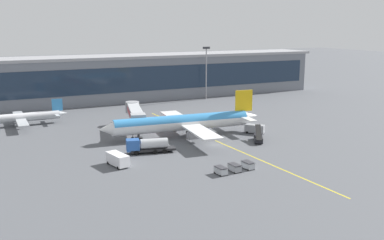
% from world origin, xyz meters
% --- Properties ---
extents(ground_plane, '(700.00, 700.00, 0.00)m').
position_xyz_m(ground_plane, '(0.00, 0.00, 0.00)').
color(ground_plane, '#515459').
extents(apron_lead_in_line, '(4.34, 79.91, 0.01)m').
position_xyz_m(apron_lead_in_line, '(2.14, 2.00, 0.00)').
color(apron_lead_in_line, yellow).
rests_on(apron_lead_in_line, ground_plane).
extents(terminal_building, '(194.02, 18.56, 16.76)m').
position_xyz_m(terminal_building, '(-16.73, 70.70, 8.40)').
color(terminal_building, slate).
rests_on(terminal_building, ground_plane).
extents(main_airliner, '(42.43, 33.76, 10.96)m').
position_xyz_m(main_airliner, '(-3.24, 10.56, 3.62)').
color(main_airliner, white).
rests_on(main_airliner, ground_plane).
extents(jet_bridge, '(8.11, 20.86, 6.32)m').
position_xyz_m(jet_bridge, '(-11.94, 22.58, 4.64)').
color(jet_bridge, '#B2B7BC').
rests_on(jet_bridge, ground_plane).
extents(fuel_tanker, '(11.09, 4.80, 3.25)m').
position_xyz_m(fuel_tanker, '(-16.42, 0.77, 1.75)').
color(fuel_tanker, '#232326').
rests_on(fuel_tanker, ground_plane).
extents(belt_loader, '(4.73, 6.59, 3.49)m').
position_xyz_m(belt_loader, '(11.02, -1.82, 0.99)').
color(belt_loader, black).
rests_on(belt_loader, ground_plane).
extents(crew_van, '(4.87, 5.15, 2.30)m').
position_xyz_m(crew_van, '(14.76, 5.49, 1.31)').
color(crew_van, gray).
rests_on(crew_van, ground_plane).
extents(lavatory_truck, '(3.51, 6.16, 2.50)m').
position_xyz_m(lavatory_truck, '(-24.89, -5.17, 1.42)').
color(lavatory_truck, white).
rests_on(lavatory_truck, ground_plane).
extents(baggage_cart_0, '(1.81, 2.76, 1.48)m').
position_xyz_m(baggage_cart_0, '(-8.91, -18.54, 0.78)').
color(baggage_cart_0, '#B2B7BC').
rests_on(baggage_cart_0, ground_plane).
extents(baggage_cart_1, '(1.81, 2.76, 1.48)m').
position_xyz_m(baggage_cart_1, '(-5.72, -18.28, 0.78)').
color(baggage_cart_1, gray).
rests_on(baggage_cart_1, ground_plane).
extents(baggage_cart_2, '(1.81, 2.76, 1.48)m').
position_xyz_m(baggage_cart_2, '(-2.53, -18.03, 0.78)').
color(baggage_cart_2, '#B2B7BC').
rests_on(baggage_cart_2, ground_plane).
extents(commuter_jet_far, '(27.28, 21.65, 6.90)m').
position_xyz_m(commuter_jet_far, '(-39.97, 41.17, 2.39)').
color(commuter_jet_far, '#B2B7BC').
rests_on(commuter_jet_far, ground_plane).
extents(apron_light_mast_0, '(2.80, 0.50, 19.79)m').
position_xyz_m(apron_light_mast_0, '(28.53, 58.74, 11.81)').
color(apron_light_mast_0, gray).
rests_on(apron_light_mast_0, ground_plane).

